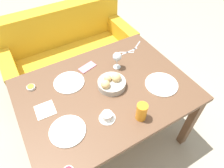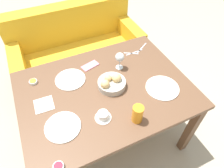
# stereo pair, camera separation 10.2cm
# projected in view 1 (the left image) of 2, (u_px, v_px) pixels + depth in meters

# --- Properties ---
(ground_plane) EXTENTS (10.00, 10.00, 0.00)m
(ground_plane) POSITION_uv_depth(u_px,v_px,m) (107.00, 134.00, 2.11)
(ground_plane) COLOR #A89E89
(dining_table) EXTENTS (1.33, 0.99, 0.73)m
(dining_table) POSITION_uv_depth(u_px,v_px,m) (106.00, 96.00, 1.64)
(dining_table) COLOR brown
(dining_table) RESTS_ON ground_plane
(couch) EXTENTS (1.50, 0.70, 0.86)m
(couch) POSITION_uv_depth(u_px,v_px,m) (70.00, 56.00, 2.50)
(couch) COLOR gold
(couch) RESTS_ON ground_plane
(bread_basket) EXTENTS (0.22, 0.22, 0.11)m
(bread_basket) POSITION_uv_depth(u_px,v_px,m) (112.00, 83.00, 1.56)
(bread_basket) COLOR #B2ADA3
(bread_basket) RESTS_ON dining_table
(plate_near_left) EXTENTS (0.24, 0.24, 0.01)m
(plate_near_left) POSITION_uv_depth(u_px,v_px,m) (68.00, 131.00, 1.32)
(plate_near_left) COLOR white
(plate_near_left) RESTS_ON dining_table
(plate_near_right) EXTENTS (0.26, 0.26, 0.01)m
(plate_near_right) POSITION_uv_depth(u_px,v_px,m) (161.00, 84.00, 1.60)
(plate_near_right) COLOR white
(plate_near_right) RESTS_ON dining_table
(plate_far_center) EXTENTS (0.25, 0.25, 0.01)m
(plate_far_center) POSITION_uv_depth(u_px,v_px,m) (69.00, 82.00, 1.61)
(plate_far_center) COLOR white
(plate_far_center) RESTS_ON dining_table
(juice_glass) EXTENTS (0.08, 0.08, 0.14)m
(juice_glass) POSITION_uv_depth(u_px,v_px,m) (142.00, 112.00, 1.34)
(juice_glass) COLOR orange
(juice_glass) RESTS_ON dining_table
(wine_glass) EXTENTS (0.08, 0.08, 0.16)m
(wine_glass) POSITION_uv_depth(u_px,v_px,m) (117.00, 57.00, 1.66)
(wine_glass) COLOR silver
(wine_glass) RESTS_ON dining_table
(coffee_cup) EXTENTS (0.12, 0.12, 0.06)m
(coffee_cup) POSITION_uv_depth(u_px,v_px,m) (107.00, 116.00, 1.37)
(coffee_cup) COLOR white
(coffee_cup) RESTS_ON dining_table
(jam_bowl_honey) EXTENTS (0.06, 0.06, 0.02)m
(jam_bowl_honey) POSITION_uv_depth(u_px,v_px,m) (31.00, 87.00, 1.57)
(jam_bowl_honey) COLOR white
(jam_bowl_honey) RESTS_ON dining_table
(fork_silver) EXTENTS (0.18, 0.02, 0.00)m
(fork_silver) POSITION_uv_depth(u_px,v_px,m) (130.00, 51.00, 1.89)
(fork_silver) COLOR #B7B7BC
(fork_silver) RESTS_ON dining_table
(knife_silver) EXTENTS (0.16, 0.11, 0.00)m
(knife_silver) POSITION_uv_depth(u_px,v_px,m) (137.00, 46.00, 1.94)
(knife_silver) COLOR #B7B7BC
(knife_silver) RESTS_ON dining_table
(spoon_coffee) EXTENTS (0.12, 0.08, 0.00)m
(spoon_coffee) POSITION_uv_depth(u_px,v_px,m) (127.00, 52.00, 1.88)
(spoon_coffee) COLOR #B7B7BC
(spoon_coffee) RESTS_ON dining_table
(napkin) EXTENTS (0.14, 0.14, 0.00)m
(napkin) POSITION_uv_depth(u_px,v_px,m) (45.00, 110.00, 1.43)
(napkin) COLOR silver
(napkin) RESTS_ON dining_table
(cell_phone) EXTENTS (0.16, 0.11, 0.01)m
(cell_phone) POSITION_uv_depth(u_px,v_px,m) (87.00, 67.00, 1.74)
(cell_phone) COLOR pink
(cell_phone) RESTS_ON dining_table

